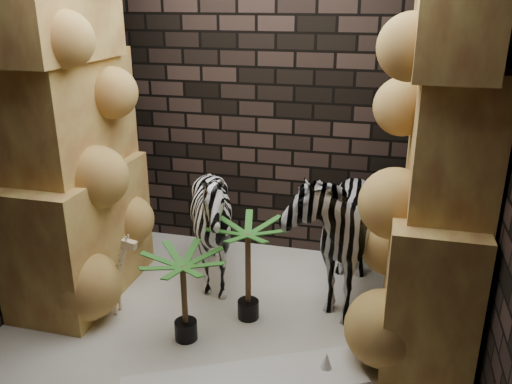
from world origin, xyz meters
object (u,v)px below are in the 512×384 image
(zebra_right, at_px, (334,214))
(zebra_left, at_px, (213,230))
(palm_back, at_px, (184,298))
(giraffe_toy, at_px, (104,272))
(surfboard, at_px, (245,383))
(palm_front, at_px, (248,271))

(zebra_right, xyz_separation_m, zebra_left, (-1.00, -0.18, -0.18))
(zebra_left, relative_size, palm_back, 1.70)
(giraffe_toy, distance_m, surfboard, 1.49)
(zebra_left, xyz_separation_m, palm_front, (0.42, -0.39, -0.13))
(palm_front, distance_m, surfboard, 0.89)
(surfboard, bearing_deg, palm_back, 118.90)
(zebra_left, distance_m, palm_back, 0.80)
(zebra_right, bearing_deg, palm_back, -135.90)
(zebra_right, height_order, palm_front, zebra_right)
(giraffe_toy, height_order, palm_front, palm_front)
(palm_back, height_order, surfboard, palm_back)
(giraffe_toy, relative_size, surfboard, 0.45)
(zebra_left, bearing_deg, surfboard, -42.18)
(zebra_right, xyz_separation_m, palm_front, (-0.59, -0.56, -0.32))
(giraffe_toy, bearing_deg, zebra_right, 24.21)
(giraffe_toy, xyz_separation_m, palm_back, (0.76, -0.19, -0.01))
(zebra_left, height_order, palm_front, zebra_left)
(palm_back, bearing_deg, zebra_right, 44.59)
(zebra_right, relative_size, surfboard, 0.91)
(giraffe_toy, relative_size, palm_front, 0.87)
(palm_front, height_order, palm_back, palm_front)
(zebra_left, xyz_separation_m, palm_back, (0.04, -0.78, -0.19))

